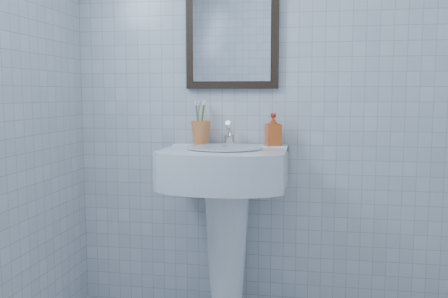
# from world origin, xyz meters

# --- Properties ---
(wall_back) EXTENTS (2.20, 0.02, 2.50)m
(wall_back) POSITION_xyz_m (0.00, 1.20, 1.25)
(wall_back) COLOR silver
(wall_back) RESTS_ON ground
(wall_front) EXTENTS (2.20, 0.02, 2.50)m
(wall_front) POSITION_xyz_m (0.00, -1.20, 1.25)
(wall_front) COLOR silver
(wall_front) RESTS_ON ground
(washbasin) EXTENTS (0.62, 0.45, 0.95)m
(washbasin) POSITION_xyz_m (-0.22, 0.99, 0.64)
(washbasin) COLOR white
(washbasin) RESTS_ON ground
(faucet) EXTENTS (0.05, 0.12, 0.13)m
(faucet) POSITION_xyz_m (-0.22, 1.10, 0.99)
(faucet) COLOR white
(faucet) RESTS_ON washbasin
(toothbrush_cup) EXTENTS (0.14, 0.14, 0.13)m
(toothbrush_cup) POSITION_xyz_m (-0.38, 1.11, 1.00)
(toothbrush_cup) COLOR orange
(toothbrush_cup) RESTS_ON washbasin
(soap_dispenser) EXTENTS (0.10, 0.10, 0.17)m
(soap_dispenser) POSITION_xyz_m (0.01, 1.12, 1.03)
(soap_dispenser) COLOR #C74913
(soap_dispenser) RESTS_ON washbasin
(wall_mirror) EXTENTS (0.50, 0.04, 0.62)m
(wall_mirror) POSITION_xyz_m (-0.22, 1.18, 1.55)
(wall_mirror) COLOR black
(wall_mirror) RESTS_ON wall_back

